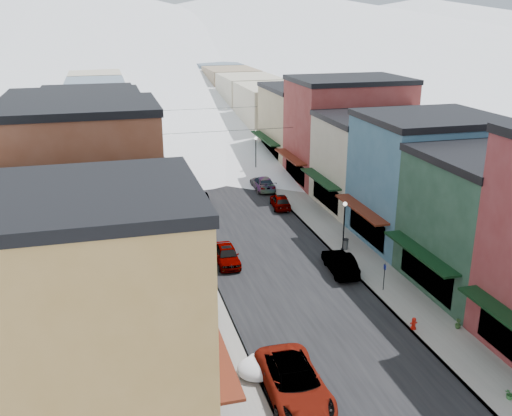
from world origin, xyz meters
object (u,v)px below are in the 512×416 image
streetlamp_near (344,220)px  car_dark_hatch (200,204)px  car_green_sedan (340,263)px  fire_hydrant (414,324)px  trash_can (345,244)px  car_white_suv (294,382)px  car_silver_sedan (227,255)px

streetlamp_near → car_dark_hatch: bearing=127.7°
car_dark_hatch → car_green_sedan: bearing=-62.5°
fire_hydrant → trash_can: (0.94, 12.30, 0.09)m
car_white_suv → car_silver_sedan: car_white_suv is taller
car_silver_sedan → streetlamp_near: size_ratio=1.05×
car_white_suv → streetlamp_near: 19.00m
fire_hydrant → streetlamp_near: streetlamp_near is taller
car_green_sedan → trash_can: 4.09m
car_white_suv → fire_hydrant: size_ratio=8.16×
car_dark_hatch → streetlamp_near: (9.42, -12.21, 1.84)m
car_green_sedan → streetlamp_near: (1.75, 3.54, 1.92)m
car_white_suv → car_dark_hatch: 28.51m
car_green_sedan → trash_can: size_ratio=5.33×
car_white_suv → car_silver_sedan: 16.39m
car_dark_hatch → trash_can: (9.64, -12.18, -0.24)m
car_green_sedan → trash_can: (1.97, 3.58, -0.16)m
car_silver_sedan → car_green_sedan: 8.49m
fire_hydrant → trash_can: size_ratio=0.88×
car_dark_hatch → fire_hydrant: (8.70, -24.48, -0.34)m
fire_hydrant → car_silver_sedan: bearing=125.1°
car_white_suv → car_dark_hatch: bearing=90.7°
car_white_suv → car_silver_sedan: bearing=90.5°
car_silver_sedan → trash_can: size_ratio=4.90×
trash_can → car_dark_hatch: bearing=128.4°
car_dark_hatch → trash_can: 15.53m
car_white_suv → trash_can: size_ratio=7.16×
trash_can → streetlamp_near: size_ratio=0.21×
car_white_suv → trash_can: (9.81, 16.33, -0.27)m
car_white_suv → car_silver_sedan: (0.17, 16.39, -0.14)m
car_green_sedan → car_white_suv: bearing=63.6°
car_silver_sedan → car_white_suv: bearing=-88.1°
car_white_suv → car_silver_sedan: size_ratio=1.46×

